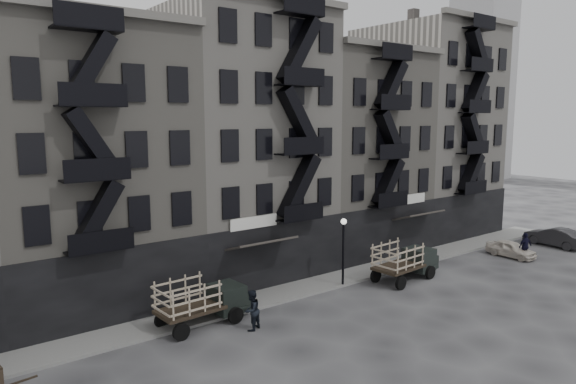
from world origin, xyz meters
TOP-DOWN VIEW (x-y plane):
  - ground at (0.00, 0.00)m, footprint 140.00×140.00m
  - sidewalk at (0.00, 3.75)m, footprint 55.00×2.50m
  - building_midwest at (-10.00, 9.83)m, footprint 10.00×11.35m
  - building_center at (-0.00, 9.82)m, footprint 10.00×11.35m
  - building_mideast at (10.00, 9.83)m, footprint 10.00×11.35m
  - building_east at (20.00, 9.82)m, footprint 10.00×11.35m
  - lamp_post at (3.00, 2.60)m, footprint 0.36×0.36m
  - stake_truck_west at (-6.65, 2.61)m, footprint 5.03×2.28m
  - stake_truck_east at (7.08, 1.13)m, footprint 5.20×2.43m
  - car_east at (17.63, -0.09)m, footprint 1.48×3.61m
  - car_far at (23.50, -0.50)m, footprint 1.82×4.68m
  - pedestrian_mid at (-5.03, 0.58)m, footprint 1.20×1.08m
  - policeman at (17.73, -1.10)m, footprint 1.26×0.75m

SIDE VIEW (x-z plane):
  - ground at x=0.00m, z-range 0.00..0.00m
  - sidewalk at x=0.00m, z-range 0.00..0.15m
  - car_east at x=17.63m, z-range 0.00..1.22m
  - car_far at x=23.50m, z-range 0.00..1.52m
  - policeman at x=17.73m, z-range 0.00..2.01m
  - pedestrian_mid at x=-5.03m, z-range 0.00..2.03m
  - stake_truck_west at x=-6.65m, z-range 0.18..2.65m
  - stake_truck_east at x=7.08m, z-range 0.18..2.72m
  - lamp_post at x=3.00m, z-range 0.64..4.92m
  - building_midwest at x=-10.00m, z-range -0.60..15.60m
  - building_mideast at x=10.00m, z-range -0.60..15.60m
  - building_center at x=0.00m, z-range -0.60..17.60m
  - building_east at x=20.00m, z-range -0.60..18.60m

